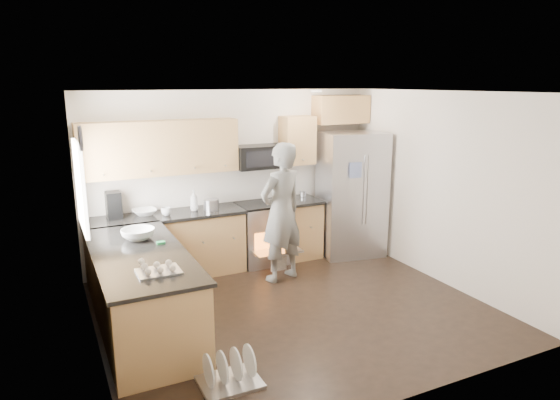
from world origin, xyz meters
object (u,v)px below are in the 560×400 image
stove_range (263,219)px  person (281,213)px  refrigerator (351,194)px  dish_rack (230,375)px

stove_range → person: bearing=-94.4°
refrigerator → dish_rack: size_ratio=3.54×
refrigerator → person: size_ratio=1.01×
person → dish_rack: size_ratio=3.50×
person → stove_range: bearing=-111.3°
stove_range → dish_rack: size_ratio=3.24×
stove_range → dish_rack: 3.28m
refrigerator → dish_rack: refrigerator is taller
stove_range → refrigerator: 1.47m
refrigerator → person: 1.56m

